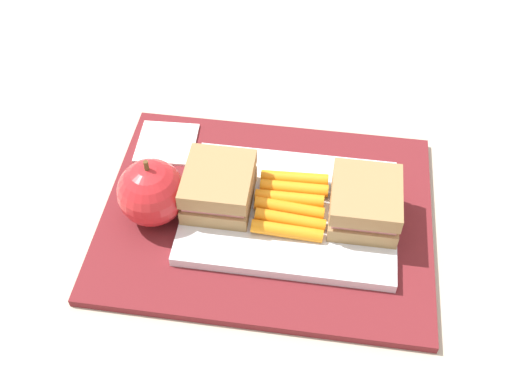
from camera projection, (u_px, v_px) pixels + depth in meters
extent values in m
plane|color=#B7AD99|center=(267.00, 218.00, 0.69)|extent=(2.40, 2.40, 0.00)
cube|color=maroon|center=(267.00, 215.00, 0.69)|extent=(0.36, 0.28, 0.01)
cube|color=white|center=(290.00, 211.00, 0.68)|extent=(0.23, 0.17, 0.01)
cube|color=#9E7A4C|center=(363.00, 210.00, 0.66)|extent=(0.07, 0.08, 0.02)
cube|color=pink|center=(365.00, 203.00, 0.65)|extent=(0.07, 0.07, 0.01)
cube|color=#9E7A4C|center=(367.00, 194.00, 0.64)|extent=(0.07, 0.08, 0.02)
cube|color=#9E7A4C|center=(219.00, 195.00, 0.68)|extent=(0.07, 0.08, 0.02)
cube|color=pink|center=(219.00, 187.00, 0.67)|extent=(0.07, 0.07, 0.01)
cube|color=#9E7A4C|center=(218.00, 179.00, 0.66)|extent=(0.07, 0.08, 0.02)
cylinder|color=orange|center=(295.00, 178.00, 0.69)|extent=(0.08, 0.01, 0.02)
cylinder|color=orange|center=(294.00, 188.00, 0.69)|extent=(0.08, 0.01, 0.02)
cylinder|color=orange|center=(289.00, 198.00, 0.68)|extent=(0.08, 0.01, 0.02)
cylinder|color=orange|center=(289.00, 208.00, 0.67)|extent=(0.08, 0.01, 0.02)
cylinder|color=orange|center=(290.00, 220.00, 0.66)|extent=(0.08, 0.01, 0.02)
cylinder|color=orange|center=(287.00, 231.00, 0.65)|extent=(0.08, 0.01, 0.02)
sphere|color=red|center=(152.00, 193.00, 0.66)|extent=(0.07, 0.07, 0.07)
cylinder|color=brown|center=(146.00, 166.00, 0.63)|extent=(0.01, 0.00, 0.01)
cube|color=white|center=(167.00, 143.00, 0.76)|extent=(0.07, 0.07, 0.00)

